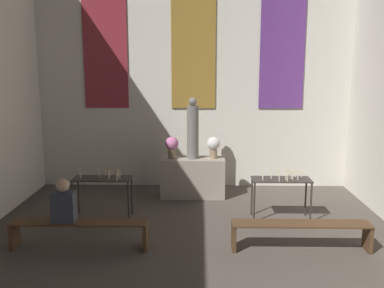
# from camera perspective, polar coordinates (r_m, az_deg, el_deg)

# --- Properties ---
(wall_back) EXTENTS (7.54, 0.16, 5.93)m
(wall_back) POSITION_cam_1_polar(r_m,az_deg,el_deg) (10.16, 0.20, 11.05)
(wall_back) COLOR silver
(wall_back) RESTS_ON ground_plane
(altar) EXTENTS (1.41, 0.57, 0.87)m
(altar) POSITION_cam_1_polar(r_m,az_deg,el_deg) (9.55, 0.09, -4.47)
(altar) COLOR gray
(altar) RESTS_ON ground_plane
(statue) EXTENTS (0.26, 0.26, 1.34)m
(statue) POSITION_cam_1_polar(r_m,az_deg,el_deg) (9.33, 0.10, 1.86)
(statue) COLOR slate
(statue) RESTS_ON altar
(flower_vase_left) EXTENTS (0.29, 0.29, 0.48)m
(flower_vase_left) POSITION_cam_1_polar(r_m,az_deg,el_deg) (9.40, -2.70, -0.19)
(flower_vase_left) COLOR #937A5B
(flower_vase_left) RESTS_ON altar
(flower_vase_right) EXTENTS (0.29, 0.29, 0.48)m
(flower_vase_right) POSITION_cam_1_polar(r_m,az_deg,el_deg) (9.39, 2.90, -0.21)
(flower_vase_right) COLOR #937A5B
(flower_vase_right) RESTS_ON altar
(candle_rack_left) EXTENTS (1.11, 0.46, 0.98)m
(candle_rack_left) POSITION_cam_1_polar(r_m,az_deg,el_deg) (8.35, -11.84, -5.19)
(candle_rack_left) COLOR #332D28
(candle_rack_left) RESTS_ON ground_plane
(candle_rack_right) EXTENTS (1.11, 0.46, 0.99)m
(candle_rack_right) POSITION_cam_1_polar(r_m,az_deg,el_deg) (8.28, 11.84, -5.32)
(candle_rack_right) COLOR #332D28
(candle_rack_right) RESTS_ON ground_plane
(pew_back_left) EXTENTS (2.18, 0.36, 0.45)m
(pew_back_left) POSITION_cam_1_polar(r_m,az_deg,el_deg) (7.19, -14.79, -10.80)
(pew_back_left) COLOR #4C331E
(pew_back_left) RESTS_ON ground_plane
(pew_back_right) EXTENTS (2.18, 0.36, 0.45)m
(pew_back_right) POSITION_cam_1_polar(r_m,az_deg,el_deg) (7.11, 14.31, -11.03)
(pew_back_right) COLOR #4C331E
(pew_back_right) RESTS_ON ground_plane
(person_seated) EXTENTS (0.36, 0.24, 0.70)m
(person_seated) POSITION_cam_1_polar(r_m,az_deg,el_deg) (7.12, -16.75, -7.51)
(person_seated) COLOR #383D47
(person_seated) RESTS_ON pew_back_left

